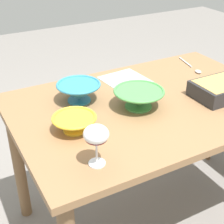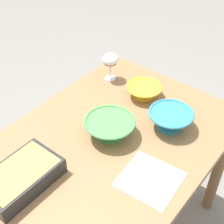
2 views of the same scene
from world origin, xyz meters
name	(u,v)px [view 2 (image 2 of 2)]	position (x,y,z in m)	size (l,w,h in m)	color
dining_table	(103,163)	(0.00, 0.00, 0.66)	(1.29, 0.86, 0.77)	olive
wine_glass	(110,61)	(-0.43, -0.30, 0.89)	(0.09, 0.09, 0.16)	white
casserole_dish	(21,177)	(0.35, -0.11, 0.82)	(0.31, 0.19, 0.08)	#262628
mixing_bowl	(110,127)	(-0.08, -0.02, 0.82)	(0.23, 0.23, 0.09)	#4C994C
small_bowl	(144,91)	(-0.41, -0.06, 0.81)	(0.18, 0.18, 0.07)	yellow
serving_bowl	(170,119)	(-0.29, 0.16, 0.82)	(0.21, 0.21, 0.09)	teal
napkin	(150,179)	(0.02, 0.26, 0.78)	(0.22, 0.22, 0.00)	#B2CCB7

